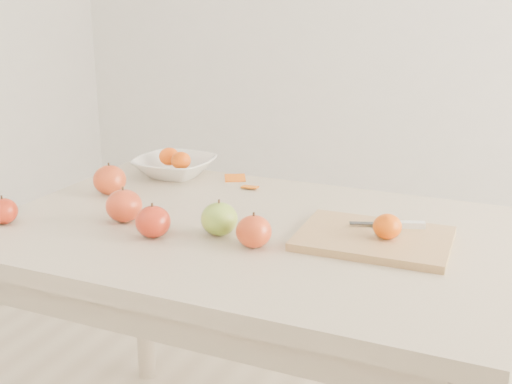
% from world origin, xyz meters
% --- Properties ---
extents(table, '(1.20, 0.80, 0.75)m').
position_xyz_m(table, '(0.00, 0.00, 0.65)').
color(table, beige).
rests_on(table, ground).
extents(cutting_board, '(0.34, 0.25, 0.02)m').
position_xyz_m(cutting_board, '(0.30, 0.02, 0.76)').
color(cutting_board, tan).
rests_on(cutting_board, table).
extents(board_tangerine, '(0.06, 0.06, 0.05)m').
position_xyz_m(board_tangerine, '(0.33, 0.01, 0.80)').
color(board_tangerine, '#DB4A07').
rests_on(board_tangerine, cutting_board).
extents(fruit_bowl, '(0.23, 0.23, 0.06)m').
position_xyz_m(fruit_bowl, '(-0.38, 0.31, 0.78)').
color(fruit_bowl, white).
rests_on(fruit_bowl, table).
extents(bowl_tangerine_near, '(0.06, 0.06, 0.05)m').
position_xyz_m(bowl_tangerine_near, '(-0.40, 0.32, 0.81)').
color(bowl_tangerine_near, '#E44F08').
rests_on(bowl_tangerine_near, fruit_bowl).
extents(bowl_tangerine_far, '(0.06, 0.06, 0.05)m').
position_xyz_m(bowl_tangerine_far, '(-0.35, 0.29, 0.80)').
color(bowl_tangerine_far, '#D25207').
rests_on(bowl_tangerine_far, fruit_bowl).
extents(orange_peel_a, '(0.07, 0.07, 0.01)m').
position_xyz_m(orange_peel_a, '(-0.19, 0.34, 0.75)').
color(orange_peel_a, orange).
rests_on(orange_peel_a, table).
extents(orange_peel_b, '(0.05, 0.04, 0.01)m').
position_xyz_m(orange_peel_b, '(-0.12, 0.28, 0.75)').
color(orange_peel_b, orange).
rests_on(orange_peel_b, table).
extents(paring_knife, '(0.17, 0.07, 0.01)m').
position_xyz_m(paring_knife, '(0.34, 0.09, 0.78)').
color(paring_knife, white).
rests_on(paring_knife, cutting_board).
extents(apple_green, '(0.08, 0.08, 0.08)m').
position_xyz_m(apple_green, '(-0.04, -0.08, 0.79)').
color(apple_green, '#5B901E').
rests_on(apple_green, table).
extents(apple_red_d, '(0.07, 0.07, 0.06)m').
position_xyz_m(apple_red_d, '(-0.54, -0.21, 0.78)').
color(apple_red_d, '#930602').
rests_on(apple_red_d, table).
extents(apple_red_e, '(0.08, 0.08, 0.07)m').
position_xyz_m(apple_red_e, '(0.06, -0.11, 0.79)').
color(apple_red_e, maroon).
rests_on(apple_red_e, table).
extents(apple_red_b, '(0.09, 0.09, 0.08)m').
position_xyz_m(apple_red_b, '(-0.29, -0.09, 0.79)').
color(apple_red_b, '#A51D1A').
rests_on(apple_red_b, table).
extents(apple_red_a, '(0.09, 0.09, 0.08)m').
position_xyz_m(apple_red_a, '(-0.45, 0.08, 0.79)').
color(apple_red_a, '#A5271C').
rests_on(apple_red_a, table).
extents(apple_red_c, '(0.08, 0.08, 0.07)m').
position_xyz_m(apple_red_c, '(-0.17, -0.15, 0.79)').
color(apple_red_c, maroon).
rests_on(apple_red_c, table).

